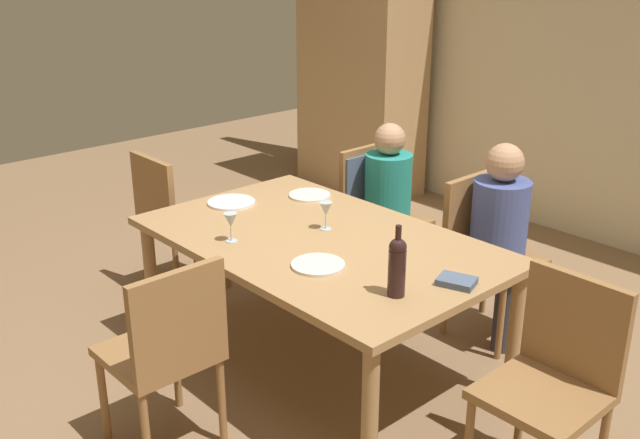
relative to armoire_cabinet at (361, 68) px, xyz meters
The scene contains 18 objects.
ground_plane 3.27m from the armoire_cabinet, 48.96° to the right, with size 10.00×10.00×0.00m, color #846647.
rear_room_partition 2.09m from the armoire_cabinet, 12.54° to the left, with size 6.40×0.12×2.70m, color beige.
armoire_cabinet is the anchor object (origin of this frame).
dining_table 3.11m from the armoire_cabinet, 48.96° to the right, with size 1.85×1.15×0.74m.
chair_far_left 2.08m from the armoire_cabinet, 42.71° to the right, with size 0.46×0.44×0.92m.
chair_far_right 2.78m from the armoire_cabinet, 30.21° to the right, with size 0.44×0.44×0.92m.
chair_right_end 4.05m from the armoire_cabinet, 33.92° to the right, with size 0.44×0.44×0.92m.
chair_near 3.94m from the armoire_cabinet, 57.23° to the right, with size 0.44×0.44×0.92m.
chair_left_end 2.58m from the armoire_cabinet, 73.38° to the right, with size 0.44×0.44×0.92m.
person_woman_host 2.18m from the armoire_cabinet, 39.98° to the right, with size 0.34×0.29×1.10m.
person_man_bearded 2.85m from the armoire_cabinet, 29.06° to the right, with size 0.36×0.31×1.14m.
wine_bottle_tall_green 3.71m from the armoire_cabinet, 42.83° to the right, with size 0.08×0.08×0.32m.
wine_glass_near_left 2.97m from the armoire_cabinet, 48.66° to the right, with size 0.07×0.07×0.15m.
wine_glass_centre 3.22m from the armoire_cabinet, 56.74° to the right, with size 0.07×0.07×0.15m.
dinner_plate_host 2.48m from the armoire_cabinet, 52.17° to the right, with size 0.24×0.24×0.01m, color white.
dinner_plate_guest_left 3.44m from the armoire_cabinet, 48.44° to the right, with size 0.25×0.25×0.01m, color silver.
dinner_plate_guest_right 2.71m from the armoire_cabinet, 61.10° to the right, with size 0.27×0.27×0.01m, color white.
folded_napkin 3.62m from the armoire_cabinet, 38.48° to the right, with size 0.16×0.12×0.03m, color #4C5B75.
Camera 1 is at (2.54, -2.30, 2.14)m, focal length 41.14 mm.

